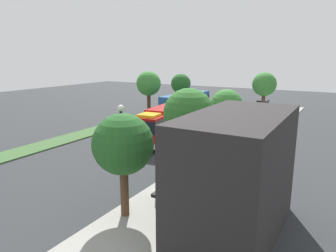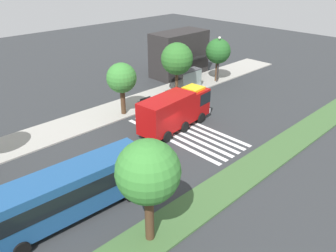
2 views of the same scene
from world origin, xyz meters
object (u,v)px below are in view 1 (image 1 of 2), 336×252
sidewalk_tree_east (123,145)px  sidewalk_tree_center (189,114)px  fire_truck (162,124)px  median_tree_far_west (181,84)px  bench_near_shelter (198,163)px  bench_west_of_shelter (216,150)px  parked_car_west (262,105)px  bus_stop_shelter (174,162)px  sidewalk_tree_west (226,106)px  median_tree_west (149,84)px  transit_bus (186,103)px  parked_car_mid (252,111)px  sidewalk_tree_far_west (264,85)px  street_lamp (122,150)px

sidewalk_tree_east → sidewalk_tree_center: bearing=-180.0°
fire_truck → median_tree_far_west: size_ratio=1.55×
sidewalk_tree_east → bench_near_shelter: bearing=177.6°
bench_west_of_shelter → sidewalk_tree_center: (5.02, -0.37, 4.16)m
sidewalk_tree_center → sidewalk_tree_east: (8.03, 0.00, -0.45)m
fire_truck → parked_car_west: size_ratio=2.08×
sidewalk_tree_center → fire_truck: bearing=-135.4°
bus_stop_shelter → sidewalk_tree_center: 4.16m
sidewalk_tree_west → median_tree_west: 19.20m
sidewalk_tree_center → median_tree_far_west: size_ratio=1.13×
transit_bus → parked_car_mid: bearing=-55.3°
sidewalk_tree_east → fire_truck: bearing=-156.4°
bench_west_of_shelter → median_tree_far_west: 29.56m
sidewalk_tree_far_west → sidewalk_tree_center: bearing=-0.0°
street_lamp → parked_car_mid: bearing=-177.0°
fire_truck → sidewalk_tree_far_west: sidewalk_tree_far_west is taller
median_tree_far_west → parked_car_mid: bearing=78.4°
street_lamp → sidewalk_tree_far_west: size_ratio=0.93×
parked_car_mid → street_lamp: (34.02, 1.80, 3.00)m
sidewalk_tree_west → median_tree_west: median_tree_west is taller
sidewalk_tree_far_west → sidewalk_tree_east: bearing=-0.0°
parked_car_west → bench_west_of_shelter: 28.11m
bench_near_shelter → street_lamp: size_ratio=0.25×
transit_bus → bench_near_shelter: (19.99, 11.29, -1.50)m
sidewalk_tree_center → sidewalk_tree_east: size_ratio=1.11×
sidewalk_tree_west → sidewalk_tree_far_west: bearing=180.0°
sidewalk_tree_east → bus_stop_shelter: bearing=175.9°
parked_car_mid → sidewalk_tree_west: 18.44m
transit_bus → sidewalk_tree_far_west: sidewalk_tree_far_west is taller
sidewalk_tree_far_west → sidewalk_tree_center: 23.84m
parked_car_west → parked_car_mid: (6.62, -0.00, -0.04)m
bench_near_shelter → sidewalk_tree_east: (9.03, -0.37, 3.71)m
bench_west_of_shelter → sidewalk_tree_west: bearing=-173.7°
sidewalk_tree_west → median_tree_far_west: 26.39m
parked_car_mid → bench_near_shelter: 25.52m
bench_near_shelter → sidewalk_tree_far_west: sidewalk_tree_far_west is taller
sidewalk_tree_far_west → sidewalk_tree_center: size_ratio=1.02×
parked_car_mid → sidewalk_tree_far_west: bearing=42.0°
parked_car_west → bench_near_shelter: bearing=6.2°
sidewalk_tree_west → median_tree_far_west: size_ratio=0.98×
sidewalk_tree_west → bench_near_shelter: bearing=2.9°
median_tree_west → bench_west_of_shelter: bearing=50.4°
parked_car_west → bus_stop_shelter: (36.01, 2.56, 1.00)m
bench_west_of_shelter → sidewalk_tree_west: 4.97m
fire_truck → sidewalk_tree_west: bearing=101.7°
parked_car_mid → bench_west_of_shelter: parked_car_mid is taller
bench_near_shelter → bench_west_of_shelter: (-4.02, 0.00, 0.00)m
bench_west_of_shelter → sidewalk_tree_east: sidewalk_tree_east is taller
transit_bus → bench_west_of_shelter: transit_bus is taller
bus_stop_shelter → median_tree_west: bearing=-142.7°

